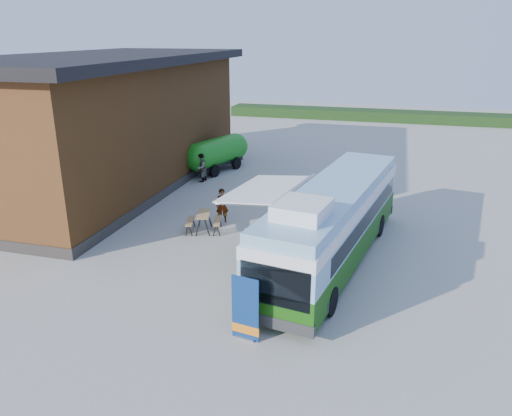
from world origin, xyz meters
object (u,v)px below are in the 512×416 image
(person_a, at_px, (222,206))
(banner, at_px, (245,314))
(person_b, at_px, (201,168))
(bus, at_px, (333,221))
(picnic_table, at_px, (204,218))
(slurry_tanker, at_px, (217,152))

(person_a, bearing_deg, banner, -89.41)
(banner, distance_m, person_b, 16.93)
(bus, height_order, person_a, bus)
(bus, distance_m, person_a, 6.45)
(bus, distance_m, picnic_table, 6.36)
(person_b, relative_size, slurry_tanker, 0.30)
(person_b, bearing_deg, picnic_table, 28.11)
(banner, relative_size, person_a, 1.24)
(bus, xyz_separation_m, person_b, (-9.20, 9.17, -0.86))
(person_a, bearing_deg, picnic_table, -129.70)
(bus, distance_m, person_b, 13.02)
(bus, bearing_deg, slurry_tanker, 137.17)
(banner, height_order, person_b, banner)
(banner, xyz_separation_m, person_b, (-7.45, 15.20, 0.03))
(banner, bearing_deg, slurry_tanker, 121.82)
(picnic_table, distance_m, person_b, 8.19)
(bus, height_order, banner, bus)
(picnic_table, bearing_deg, person_b, 96.58)
(banner, distance_m, picnic_table, 8.77)
(person_a, distance_m, slurry_tanker, 9.36)
(banner, bearing_deg, person_a, 122.74)
(picnic_table, distance_m, person_a, 1.46)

